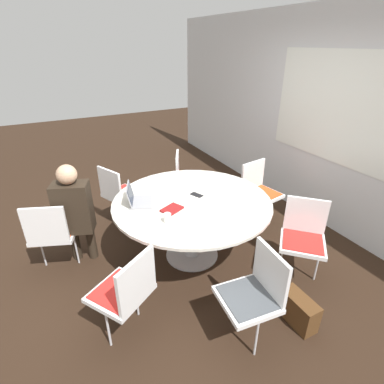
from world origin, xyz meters
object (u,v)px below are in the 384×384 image
(handbag, at_px, (298,310))
(chair_2, at_px, (255,290))
(chair_6, at_px, (119,191))
(cell_phone, at_px, (197,195))
(chair_4, at_px, (259,188))
(coffee_cup, at_px, (167,218))
(chair_3, at_px, (304,234))
(chair_5, at_px, (186,176))
(chair_1, at_px, (126,289))
(person_0, at_px, (74,209))
(laptop, at_px, (137,199))
(spiral_notebook, at_px, (172,209))
(chair_0, at_px, (52,230))

(handbag, bearing_deg, chair_2, -100.99)
(chair_2, height_order, chair_6, same)
(chair_6, bearing_deg, cell_phone, 9.55)
(chair_4, relative_size, coffee_cup, 9.15)
(chair_3, distance_m, handbag, 0.78)
(chair_4, xyz_separation_m, cell_phone, (0.19, -1.05, 0.24))
(chair_3, height_order, chair_6, same)
(chair_5, height_order, cell_phone, chair_5)
(chair_1, bearing_deg, chair_3, -35.60)
(person_0, height_order, handbag, person_0)
(person_0, distance_m, laptop, 0.66)
(cell_phone, bearing_deg, spiral_notebook, -65.04)
(chair_3, xyz_separation_m, chair_5, (-1.87, -0.42, 0.00))
(chair_0, xyz_separation_m, spiral_notebook, (0.55, 1.13, 0.24))
(coffee_cup, distance_m, handbag, 1.43)
(chair_2, bearing_deg, chair_1, 67.52)
(spiral_notebook, bearing_deg, handbag, 30.17)
(chair_2, distance_m, chair_5, 2.33)
(handbag, bearing_deg, laptop, -147.11)
(person_0, relative_size, laptop, 3.30)
(chair_1, relative_size, cell_phone, 5.43)
(chair_6, bearing_deg, spiral_notebook, -10.94)
(coffee_cup, bearing_deg, handbag, 39.48)
(chair_1, xyz_separation_m, chair_6, (-1.75, 0.41, 0.00))
(chair_1, xyz_separation_m, chair_4, (-0.98, 2.11, 0.00))
(chair_0, bearing_deg, chair_3, -7.70)
(person_0, bearing_deg, chair_6, 65.07)
(chair_6, bearing_deg, handbag, -1.82)
(chair_1, height_order, chair_2, same)
(chair_5, height_order, laptop, laptop)
(handbag, bearing_deg, person_0, -137.78)
(chair_0, bearing_deg, coffee_cup, -15.82)
(chair_5, relative_size, spiral_notebook, 3.34)
(chair_1, relative_size, person_0, 0.71)
(chair_0, distance_m, chair_3, 2.61)
(chair_1, height_order, spiral_notebook, chair_1)
(laptop, xyz_separation_m, coffee_cup, (0.49, 0.14, -0.01))
(chair_0, relative_size, chair_1, 1.00)
(chair_5, height_order, handbag, chair_5)
(coffee_cup, bearing_deg, chair_3, 68.91)
(chair_4, distance_m, chair_6, 1.87)
(chair_1, relative_size, laptop, 2.34)
(chair_2, height_order, person_0, person_0)
(spiral_notebook, xyz_separation_m, handbag, (1.18, 0.69, -0.61))
(chair_3, xyz_separation_m, laptop, (-0.99, -1.44, 0.29))
(chair_1, relative_size, spiral_notebook, 3.34)
(chair_4, distance_m, laptop, 1.73)
(chair_5, xyz_separation_m, person_0, (0.64, -1.62, 0.20))
(person_0, bearing_deg, handbag, -27.07)
(chair_3, relative_size, person_0, 0.71)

